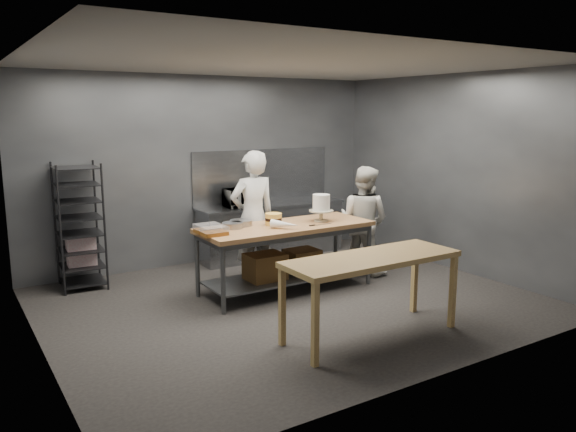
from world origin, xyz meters
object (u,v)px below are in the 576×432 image
Objects in this scene: near_counter at (372,264)px; chef_right at (364,220)px; speed_rack at (80,227)px; microwave at (241,198)px; layer_cake at (273,219)px; work_table at (284,250)px; frosted_cake_stand at (321,205)px; chef_behind at (253,217)px.

near_counter is 2.50m from chef_right.
speed_rack is 2.57m from microwave.
layer_cake is (-1.61, -0.03, 0.18)m from chef_right.
frosted_cake_stand reaches higher than work_table.
frosted_cake_stand is (0.32, -1.79, 0.10)m from microwave.
microwave is 1.70m from layer_cake.
microwave reaches higher than work_table.
microwave reaches higher than near_counter.
work_table is 1.27× the size of chef_behind.
chef_behind reaches higher than frosted_cake_stand.
speed_rack is (-2.26, 3.52, 0.04)m from near_counter.
speed_rack is at bearing 144.49° from work_table.
speed_rack is 4.09m from chef_right.
chef_right is 1.62m from layer_cake.
chef_right is (3.79, -1.54, -0.04)m from speed_rack.
layer_cake is at bearing -35.81° from speed_rack.
near_counter is 1.06× the size of chef_behind.
chef_right is 4.30× the size of frosted_cake_stand.
near_counter is 3.69× the size of microwave.
chef_behind is at bearing 49.02° from chef_right.
work_table is at bearing -35.51° from speed_rack.
chef_behind reaches higher than microwave.
microwave is 2.42× the size of layer_cake.
chef_behind is at bearing -25.19° from speed_rack.
speed_rack is 2.70m from layer_cake.
speed_rack is (-2.31, 1.65, 0.28)m from work_table.
chef_behind reaches higher than near_counter.
layer_cake is at bearing 93.22° from chef_behind.
work_table is 1.47× the size of chef_right.
work_table is at bearing -29.82° from layer_cake.
layer_cake is (2.18, -1.58, 0.14)m from speed_rack.
frosted_cake_stand is at bearing 77.15° from chef_right.
frosted_cake_stand is (0.62, 1.81, 0.34)m from near_counter.
near_counter is at bearing -109.01° from frosted_cake_stand.
speed_rack is 1.07× the size of chef_right.
work_table is at bearing 104.32° from chef_behind.
microwave is (2.57, 0.08, 0.19)m from speed_rack.
near_counter is (-0.05, -1.87, 0.24)m from work_table.
work_table is at bearing 174.01° from frosted_cake_stand.
work_table is 2.85m from speed_rack.
layer_cake is (-0.13, 0.07, 0.43)m from work_table.
work_table is 1.81m from microwave.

